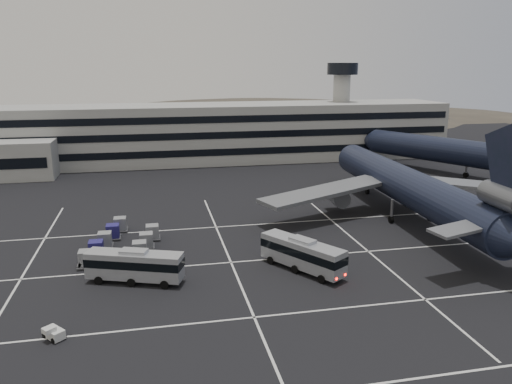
# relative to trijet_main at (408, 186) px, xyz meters

# --- Properties ---
(ground) EXTENTS (260.00, 260.00, 0.00)m
(ground) POSITION_rel_trijet_main_xyz_m (-23.70, -15.90, -5.25)
(ground) COLOR black
(ground) RESTS_ON ground
(lane_markings) EXTENTS (90.00, 55.62, 0.01)m
(lane_markings) POSITION_rel_trijet_main_xyz_m (-22.76, -15.18, -5.24)
(lane_markings) COLOR silver
(lane_markings) RESTS_ON ground
(terminal) EXTENTS (125.00, 26.00, 24.00)m
(terminal) POSITION_rel_trijet_main_xyz_m (-26.65, 55.24, 1.68)
(terminal) COLOR gray
(terminal) RESTS_ON ground
(hills) EXTENTS (352.00, 180.00, 44.00)m
(hills) POSITION_rel_trijet_main_xyz_m (-5.71, 154.10, -17.32)
(hills) COLOR #38332B
(hills) RESTS_ON ground
(trijet_main) EXTENTS (47.43, 57.60, 18.08)m
(trijet_main) POSITION_rel_trijet_main_xyz_m (0.00, 0.00, 0.00)
(trijet_main) COLOR black
(trijet_main) RESTS_ON ground
(trijet_far) EXTENTS (34.31, 53.01, 18.08)m
(trijet_far) POSITION_rel_trijet_main_xyz_m (27.72, 23.99, 0.18)
(trijet_far) COLOR black
(trijet_far) RESTS_ON ground
(bus_near) EXTENTS (8.22, 10.75, 3.93)m
(bus_near) POSITION_rel_trijet_main_xyz_m (-21.91, -15.97, -3.10)
(bus_near) COLOR #9B9DA3
(bus_near) RESTS_ON ground
(bus_far) EXTENTS (10.97, 6.08, 3.80)m
(bus_far) POSITION_rel_trijet_main_xyz_m (-40.99, -15.31, -3.17)
(bus_far) COLOR #9B9DA3
(bus_far) RESTS_ON ground
(tug_b) EXTENTS (2.19, 2.29, 1.28)m
(tug_b) POSITION_rel_trijet_main_xyz_m (-47.70, -26.01, -4.68)
(tug_b) COLOR silver
(tug_b) RESTS_ON ground
(uld_cluster) EXTENTS (10.43, 17.09, 2.05)m
(uld_cluster) POSITION_rel_trijet_main_xyz_m (-42.96, -4.57, -4.25)
(uld_cluster) COLOR #2D2D30
(uld_cluster) RESTS_ON ground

